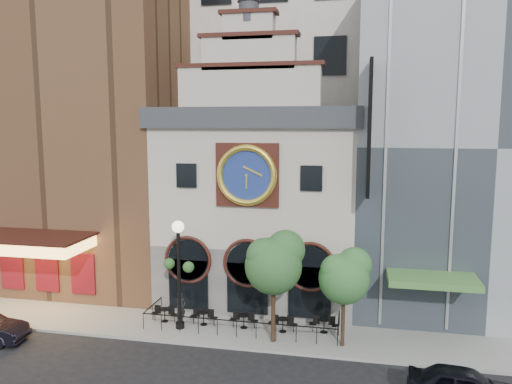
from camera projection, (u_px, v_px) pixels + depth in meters
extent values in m
plane|color=black|center=(231.00, 350.00, 25.36)|extent=(120.00, 120.00, 0.00)
cube|color=gray|center=(242.00, 329.00, 27.78)|extent=(44.00, 5.00, 0.15)
cube|color=#605E5B|center=(261.00, 265.00, 32.83)|extent=(12.00, 8.00, 4.00)
cube|color=#BBB5A4|center=(261.00, 183.00, 32.08)|extent=(12.00, 8.00, 7.00)
cube|color=#2D3035|center=(261.00, 118.00, 31.52)|extent=(12.60, 8.60, 1.20)
cube|color=#371610|center=(247.00, 175.00, 28.00)|extent=(3.60, 0.25, 3.60)
cylinder|color=navy|center=(247.00, 175.00, 27.86)|extent=(3.10, 0.12, 3.10)
torus|color=yellow|center=(247.00, 175.00, 27.78)|extent=(3.46, 0.36, 3.46)
cylinder|color=#2D3035|center=(249.00, 12.00, 27.25)|extent=(1.10, 1.10, 1.10)
cube|color=brown|center=(90.00, 106.00, 35.93)|extent=(14.00, 12.00, 25.00)
cube|color=#FFBF59|center=(28.00, 244.00, 29.60)|extent=(7.00, 3.40, 0.70)
cube|color=#371610|center=(28.00, 236.00, 29.54)|extent=(7.40, 3.80, 0.15)
cube|color=maroon|center=(47.00, 271.00, 31.50)|extent=(5.60, 0.15, 2.60)
cube|color=gray|center=(472.00, 144.00, 31.08)|extent=(14.00, 12.00, 20.00)
cube|color=#4D863D|center=(433.00, 280.00, 25.61)|extent=(4.50, 2.40, 0.35)
cube|color=black|center=(369.00, 129.00, 25.43)|extent=(0.18, 1.60, 7.00)
cube|color=silver|center=(289.00, 21.00, 42.03)|extent=(20.00, 16.00, 40.00)
cylinder|color=black|center=(165.00, 309.00, 28.51)|extent=(0.68, 0.68, 0.03)
cylinder|color=black|center=(165.00, 315.00, 28.56)|extent=(0.06, 0.06, 0.72)
cylinder|color=black|center=(204.00, 312.00, 28.04)|extent=(0.68, 0.68, 0.03)
cylinder|color=black|center=(204.00, 318.00, 28.09)|extent=(0.06, 0.06, 0.72)
cylinder|color=black|center=(244.00, 315.00, 27.61)|extent=(0.68, 0.68, 0.03)
cylinder|color=black|center=(244.00, 322.00, 27.66)|extent=(0.06, 0.06, 0.72)
cylinder|color=black|center=(283.00, 319.00, 27.08)|extent=(0.68, 0.68, 0.03)
cylinder|color=black|center=(283.00, 325.00, 27.13)|extent=(0.06, 0.06, 0.72)
cylinder|color=black|center=(324.00, 319.00, 27.00)|extent=(0.68, 0.68, 0.03)
cylinder|color=black|center=(324.00, 326.00, 27.06)|extent=(0.06, 0.06, 0.72)
imported|color=#222327|center=(181.00, 308.00, 28.24)|extent=(0.68, 0.79, 1.83)
cylinder|color=black|center=(179.00, 280.00, 27.32)|extent=(0.20, 0.20, 5.52)
cylinder|color=black|center=(180.00, 325.00, 27.68)|extent=(0.49, 0.49, 0.33)
sphere|color=white|center=(178.00, 227.00, 26.91)|extent=(0.66, 0.66, 0.66)
sphere|color=#245421|center=(169.00, 264.00, 27.53)|extent=(0.62, 0.62, 0.62)
sphere|color=#245421|center=(188.00, 267.00, 26.88)|extent=(0.62, 0.62, 0.62)
cylinder|color=#382619|center=(273.00, 312.00, 25.77)|extent=(0.23, 0.23, 3.17)
sphere|color=#265823|center=(273.00, 266.00, 25.43)|extent=(2.94, 2.94, 2.94)
sphere|color=#265823|center=(285.00, 250.00, 25.54)|extent=(2.03, 2.03, 2.03)
sphere|color=#265823|center=(264.00, 256.00, 25.23)|extent=(1.81, 1.81, 1.81)
cylinder|color=#382619|center=(343.00, 320.00, 25.31)|extent=(0.20, 0.20, 2.75)
sphere|color=#2A6427|center=(344.00, 279.00, 25.01)|extent=(2.55, 2.55, 2.55)
sphere|color=#2A6427|center=(354.00, 265.00, 25.10)|extent=(1.77, 1.77, 1.77)
sphere|color=#2A6427|center=(336.00, 270.00, 24.83)|extent=(1.57, 1.57, 1.57)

